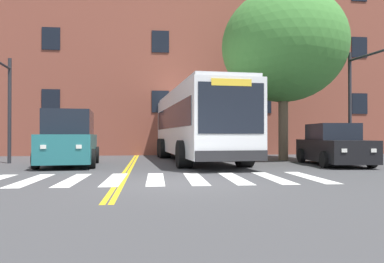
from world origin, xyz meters
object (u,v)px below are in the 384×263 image
car_black_far_lane (333,146)px  city_bus (196,123)px  car_teal_near_lane (69,140)px  street_tree_curbside_large (283,46)px  traffic_light_near_corner (374,82)px

car_black_far_lane → city_bus: bearing=152.4°
car_teal_near_lane → street_tree_curbside_large: bearing=13.3°
city_bus → traffic_light_near_corner: traffic_light_near_corner is taller
car_black_far_lane → car_teal_near_lane: bearing=176.1°
city_bus → street_tree_curbside_large: size_ratio=1.37×
car_teal_near_lane → car_black_far_lane: 11.25m
traffic_light_near_corner → street_tree_curbside_large: (-2.97, 3.18, 2.27)m
car_teal_near_lane → street_tree_curbside_large: size_ratio=0.55×
city_bus → traffic_light_near_corner: size_ratio=2.27×
car_teal_near_lane → traffic_light_near_corner: size_ratio=0.91×
city_bus → car_black_far_lane: city_bus is taller
city_bus → car_black_far_lane: 6.41m
car_teal_near_lane → street_tree_curbside_large: (10.17, 2.41, 4.78)m
car_teal_near_lane → car_black_far_lane: car_teal_near_lane is taller
city_bus → car_black_far_lane: bearing=-27.6°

